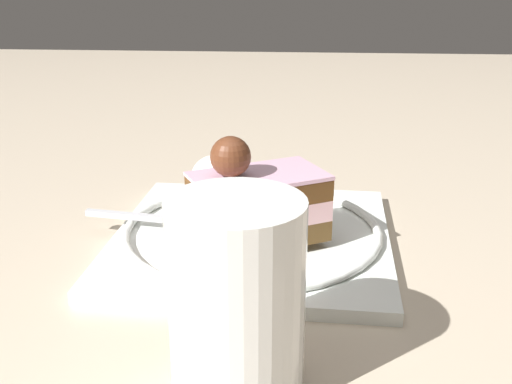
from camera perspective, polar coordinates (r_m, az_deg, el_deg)
ground_plane at (r=0.50m, az=-0.65°, el=-6.30°), size 2.40×2.40×0.00m
dessert_plate at (r=0.52m, az=-0.00°, el=-4.02°), size 0.24×0.24×0.02m
cake_slice at (r=0.48m, az=0.01°, el=-0.96°), size 0.12×0.10×0.08m
whipped_cream_dollop at (r=0.57m, az=-3.79°, el=1.31°), size 0.04×0.04×0.04m
fork at (r=0.53m, az=-8.90°, el=-2.44°), size 0.12×0.03×0.00m
drink_glass_far at (r=0.34m, az=-1.78°, el=-10.63°), size 0.07×0.07×0.11m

